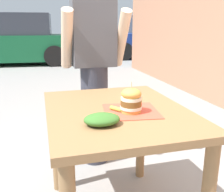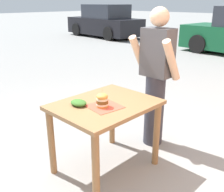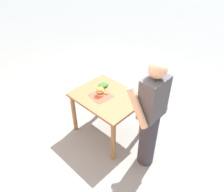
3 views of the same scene
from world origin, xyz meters
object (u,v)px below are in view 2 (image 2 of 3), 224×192
pickle_spear (100,103)px  patio_table (105,115)px  sandwich (102,100)px  parked_car_near_curb (105,22)px  side_salad (79,103)px  diner_across_table (156,77)px

pickle_spear → patio_table: bearing=73.4°
sandwich → parked_car_near_curb: (-8.31, 8.09, -0.12)m
patio_table → pickle_spear: bearing=-106.6°
sandwich → side_salad: 0.24m
diner_across_table → parked_car_near_curb: diner_across_table is taller
sandwich → diner_across_table: 0.91m
sandwich → parked_car_near_curb: bearing=135.8°
patio_table → sandwich: bearing=-58.7°
sandwich → parked_car_near_curb: 11.59m
side_salad → diner_across_table: bearing=80.4°
patio_table → sandwich: size_ratio=5.89×
parked_car_near_curb → sandwich: bearing=-44.2°
parked_car_near_curb → patio_table: bearing=-44.1°
pickle_spear → diner_across_table: bearing=86.6°
sandwich → side_salad: bearing=-145.6°
sandwich → diner_across_table: (-0.02, 0.91, 0.04)m
patio_table → sandwich: 0.24m
side_salad → sandwich: bearing=34.4°
pickle_spear → side_salad: size_ratio=0.46×
side_salad → diner_across_table: diner_across_table is taller
pickle_spear → side_salad: bearing=-125.5°
patio_table → parked_car_near_curb: parked_car_near_curb is taller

